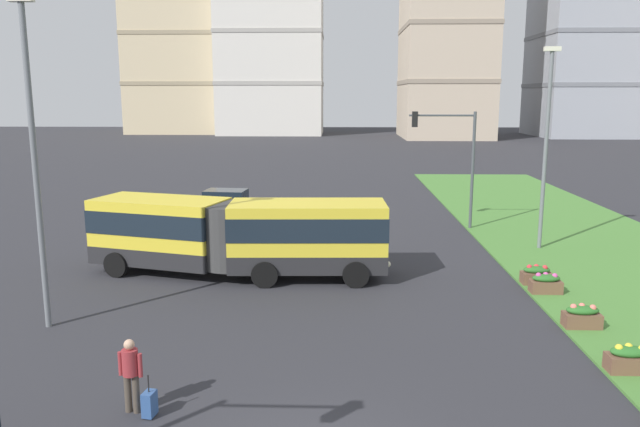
{
  "coord_description": "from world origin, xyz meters",
  "views": [
    {
      "loc": [
        0.47,
        -10.76,
        7.07
      ],
      "look_at": [
        -0.27,
        14.74,
        2.2
      ],
      "focal_mm": 34.86,
      "sensor_mm": 36.0,
      "label": 1
    }
  ],
  "objects_px": {
    "flower_planter_4": "(536,275)",
    "streetlight_median": "(546,141)",
    "car_grey_wagon": "(228,204)",
    "apartment_tower_west": "(179,39)",
    "rolling_suitcase": "(149,404)",
    "apartment_tower_centre": "(446,30)",
    "flower_planter_1": "(629,359)",
    "apartment_tower_westcentre": "(271,11)",
    "flower_planter_2": "(582,316)",
    "flower_planter_3": "(546,283)",
    "streetlight_left": "(34,153)",
    "pedestrian_crossing": "(131,371)",
    "traffic_light_far_right": "(453,150)",
    "articulated_bus": "(238,235)"
  },
  "relations": [
    {
      "from": "flower_planter_1",
      "to": "flower_planter_3",
      "type": "distance_m",
      "value": 6.5
    },
    {
      "from": "rolling_suitcase",
      "to": "apartment_tower_westcentre",
      "type": "bearing_deg",
      "value": 94.49
    },
    {
      "from": "apartment_tower_west",
      "to": "apartment_tower_centre",
      "type": "height_order",
      "value": "apartment_tower_centre"
    },
    {
      "from": "apartment_tower_westcentre",
      "to": "flower_planter_3",
      "type": "bearing_deg",
      "value": -78.16
    },
    {
      "from": "pedestrian_crossing",
      "to": "flower_planter_2",
      "type": "xyz_separation_m",
      "value": [
        12.12,
        5.4,
        -0.58
      ]
    },
    {
      "from": "flower_planter_1",
      "to": "streetlight_left",
      "type": "height_order",
      "value": "streetlight_left"
    },
    {
      "from": "flower_planter_2",
      "to": "flower_planter_3",
      "type": "xyz_separation_m",
      "value": [
        0.0,
        3.38,
        0.0
      ]
    },
    {
      "from": "rolling_suitcase",
      "to": "traffic_light_far_right",
      "type": "height_order",
      "value": "traffic_light_far_right"
    },
    {
      "from": "apartment_tower_westcentre",
      "to": "flower_planter_4",
      "type": "bearing_deg",
      "value": -78.03
    },
    {
      "from": "flower_planter_4",
      "to": "streetlight_left",
      "type": "height_order",
      "value": "streetlight_left"
    },
    {
      "from": "flower_planter_1",
      "to": "streetlight_median",
      "type": "distance_m",
      "value": 14.15
    },
    {
      "from": "rolling_suitcase",
      "to": "apartment_tower_centre",
      "type": "height_order",
      "value": "apartment_tower_centre"
    },
    {
      "from": "car_grey_wagon",
      "to": "apartment_tower_westcentre",
      "type": "bearing_deg",
      "value": 94.13
    },
    {
      "from": "car_grey_wagon",
      "to": "apartment_tower_west",
      "type": "bearing_deg",
      "value": 105.61
    },
    {
      "from": "pedestrian_crossing",
      "to": "flower_planter_2",
      "type": "distance_m",
      "value": 13.28
    },
    {
      "from": "apartment_tower_west",
      "to": "apartment_tower_centre",
      "type": "bearing_deg",
      "value": -16.68
    },
    {
      "from": "car_grey_wagon",
      "to": "rolling_suitcase",
      "type": "height_order",
      "value": "car_grey_wagon"
    },
    {
      "from": "rolling_suitcase",
      "to": "streetlight_median",
      "type": "bearing_deg",
      "value": 49.22
    },
    {
      "from": "car_grey_wagon",
      "to": "apartment_tower_west",
      "type": "height_order",
      "value": "apartment_tower_west"
    },
    {
      "from": "flower_planter_1",
      "to": "car_grey_wagon",
      "type": "bearing_deg",
      "value": 123.92
    },
    {
      "from": "streetlight_left",
      "to": "flower_planter_1",
      "type": "bearing_deg",
      "value": -9.96
    },
    {
      "from": "pedestrian_crossing",
      "to": "streetlight_median",
      "type": "xyz_separation_m",
      "value": [
        14.02,
        15.53,
        4.03
      ]
    },
    {
      "from": "flower_planter_2",
      "to": "apartment_tower_west",
      "type": "bearing_deg",
      "value": 110.15
    },
    {
      "from": "streetlight_left",
      "to": "streetlight_median",
      "type": "bearing_deg",
      "value": 29.42
    },
    {
      "from": "car_grey_wagon",
      "to": "flower_planter_1",
      "type": "distance_m",
      "value": 25.09
    },
    {
      "from": "apartment_tower_westcentre",
      "to": "apartment_tower_centre",
      "type": "relative_size",
      "value": 1.24
    },
    {
      "from": "flower_planter_4",
      "to": "streetlight_median",
      "type": "xyz_separation_m",
      "value": [
        1.9,
        5.67,
        4.61
      ]
    },
    {
      "from": "rolling_suitcase",
      "to": "apartment_tower_west",
      "type": "xyz_separation_m",
      "value": [
        -26.3,
        109.05,
        17.33
      ]
    },
    {
      "from": "streetlight_left",
      "to": "apartment_tower_west",
      "type": "bearing_deg",
      "value": 101.72
    },
    {
      "from": "car_grey_wagon",
      "to": "streetlight_median",
      "type": "xyz_separation_m",
      "value": [
        15.9,
        -7.57,
        4.28
      ]
    },
    {
      "from": "articulated_bus",
      "to": "traffic_light_far_right",
      "type": "height_order",
      "value": "traffic_light_far_right"
    },
    {
      "from": "car_grey_wagon",
      "to": "traffic_light_far_right",
      "type": "relative_size",
      "value": 0.73
    },
    {
      "from": "apartment_tower_centre",
      "to": "car_grey_wagon",
      "type": "bearing_deg",
      "value": -108.85
    },
    {
      "from": "articulated_bus",
      "to": "rolling_suitcase",
      "type": "relative_size",
      "value": 12.39
    },
    {
      "from": "car_grey_wagon",
      "to": "streetlight_left",
      "type": "distance_m",
      "value": 18.68
    },
    {
      "from": "flower_planter_3",
      "to": "streetlight_median",
      "type": "bearing_deg",
      "value": 74.27
    },
    {
      "from": "pedestrian_crossing",
      "to": "apartment_tower_centre",
      "type": "bearing_deg",
      "value": 76.62
    },
    {
      "from": "rolling_suitcase",
      "to": "traffic_light_far_right",
      "type": "xyz_separation_m",
      "value": [
        10.18,
        20.09,
        3.93
      ]
    },
    {
      "from": "apartment_tower_centre",
      "to": "streetlight_left",
      "type": "bearing_deg",
      "value": -106.72
    },
    {
      "from": "rolling_suitcase",
      "to": "apartment_tower_west",
      "type": "distance_m",
      "value": 113.51
    },
    {
      "from": "streetlight_median",
      "to": "flower_planter_2",
      "type": "bearing_deg",
      "value": -100.63
    },
    {
      "from": "flower_planter_4",
      "to": "apartment_tower_westcentre",
      "type": "relative_size",
      "value": 0.03
    },
    {
      "from": "apartment_tower_centre",
      "to": "articulated_bus",
      "type": "bearing_deg",
      "value": -104.63
    },
    {
      "from": "flower_planter_3",
      "to": "apartment_tower_centre",
      "type": "bearing_deg",
      "value": 83.12
    },
    {
      "from": "pedestrian_crossing",
      "to": "apartment_tower_westcentre",
      "type": "relative_size",
      "value": 0.04
    },
    {
      "from": "flower_planter_4",
      "to": "traffic_light_far_right",
      "type": "relative_size",
      "value": 0.18
    },
    {
      "from": "car_grey_wagon",
      "to": "flower_planter_2",
      "type": "distance_m",
      "value": 22.57
    },
    {
      "from": "articulated_bus",
      "to": "traffic_light_far_right",
      "type": "bearing_deg",
      "value": 41.96
    },
    {
      "from": "apartment_tower_west",
      "to": "apartment_tower_centre",
      "type": "xyz_separation_m",
      "value": [
        48.3,
        -14.47,
        0.07
      ]
    },
    {
      "from": "flower_planter_1",
      "to": "traffic_light_far_right",
      "type": "distance_m",
      "value": 18.08
    }
  ]
}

